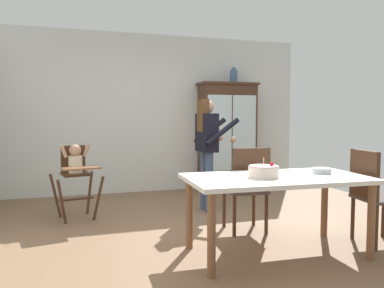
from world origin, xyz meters
name	(u,v)px	position (x,y,z in m)	size (l,w,h in m)	color
ground_plane	(205,234)	(0.00, 0.00, 0.00)	(6.24, 6.24, 0.00)	brown
wall_back	(155,114)	(0.00, 2.63, 1.35)	(5.32, 0.06, 2.70)	silver
china_cabinet	(227,136)	(1.26, 2.37, 0.95)	(1.03, 0.48, 1.89)	#422819
ceramic_vase	(234,76)	(1.37, 2.37, 2.01)	(0.13, 0.13, 0.27)	#3D567F
high_chair_with_toddler	(76,168)	(-1.35, 1.11, 0.65)	(0.67, 0.76, 0.95)	#422819
adult_person	(207,141)	(0.38, 0.98, 0.97)	(0.52, 0.50, 1.53)	#3D4C6B
dining_table	(277,186)	(0.43, -0.79, 0.65)	(1.73, 0.97, 0.74)	silver
birthday_cake	(264,171)	(0.28, -0.80, 0.79)	(0.28, 0.28, 0.19)	beige
serving_bowl	(322,171)	(0.94, -0.76, 0.77)	(0.18, 0.18, 0.06)	#B2BCC6
dining_chair_far_side	(248,184)	(0.46, -0.12, 0.56)	(0.48, 0.48, 0.96)	#422819
dining_chair_right_end	(372,190)	(1.49, -0.83, 0.56)	(0.48, 0.48, 0.96)	#422819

